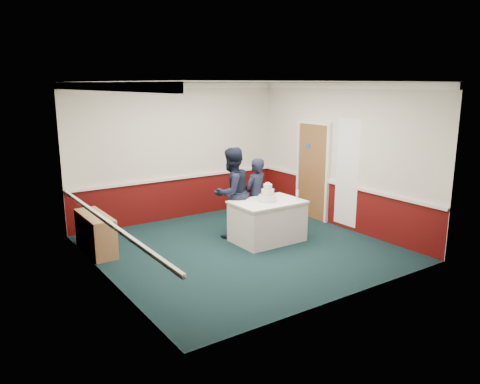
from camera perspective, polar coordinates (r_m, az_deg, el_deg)
ground at (r=8.71m, az=0.22°, el=-6.85°), size 5.00×5.00×0.00m
room_shell at (r=8.80m, az=-1.61°, el=6.53°), size 5.00×5.00×3.00m
sideboard at (r=8.80m, az=-17.16°, el=-4.84°), size 0.41×1.20×0.70m
cake_table at (r=9.00m, az=3.35°, el=-3.52°), size 1.32×0.92×0.79m
wedding_cake at (r=8.87m, az=3.39°, el=-0.43°), size 0.35×0.35×0.36m
cake_knife at (r=8.73m, az=4.03°, el=-1.39°), size 0.08×0.22×0.00m
champagne_flute at (r=8.97m, az=7.02°, el=-0.18°), size 0.05×0.05×0.21m
person_man at (r=9.14m, az=-1.02°, el=-0.07°), size 0.98×0.83×1.78m
person_woman at (r=9.39m, az=1.91°, el=-0.49°), size 0.63×0.49×1.54m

